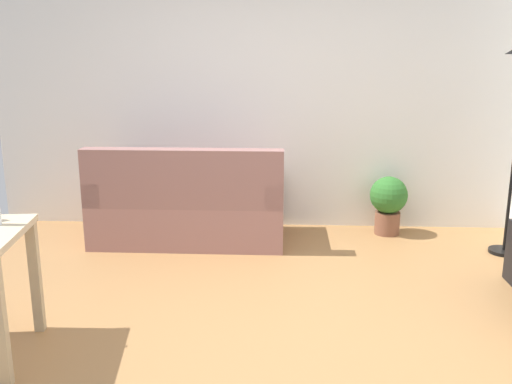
# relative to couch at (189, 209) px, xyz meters

# --- Properties ---
(ground_plane) EXTENTS (5.20, 4.40, 0.02)m
(ground_plane) POSITION_rel_couch_xyz_m (0.58, -1.59, -0.32)
(ground_plane) COLOR #9E7042
(wall_rear) EXTENTS (5.20, 0.10, 2.70)m
(wall_rear) POSITION_rel_couch_xyz_m (0.58, 0.61, 1.04)
(wall_rear) COLOR white
(wall_rear) RESTS_ON ground_plane
(couch) EXTENTS (1.75, 0.84, 0.92)m
(couch) POSITION_rel_couch_xyz_m (0.00, 0.00, 0.00)
(couch) COLOR #996B66
(couch) RESTS_ON ground_plane
(potted_plant) EXTENTS (0.36, 0.36, 0.57)m
(potted_plant) POSITION_rel_couch_xyz_m (1.89, 0.31, 0.02)
(potted_plant) COLOR brown
(potted_plant) RESTS_ON ground_plane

